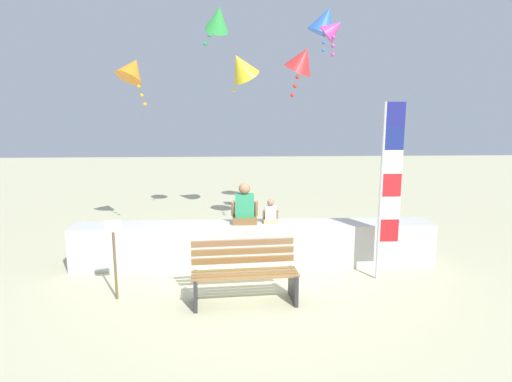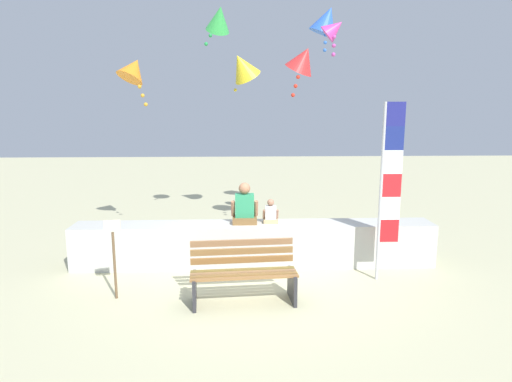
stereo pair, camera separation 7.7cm
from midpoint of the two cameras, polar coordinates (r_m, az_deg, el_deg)
The scene contains 13 objects.
ground_plane at distance 7.41m, azimuth 0.32°, elevation -11.79°, with size 40.00×40.00×0.00m, color #C2BE94.
seawall_ledge at distance 8.06m, azimuth 0.06°, elevation -6.97°, with size 6.55×0.65×0.79m, color beige.
park_bench at distance 6.59m, azimuth -1.32°, elevation -10.83°, with size 1.61×0.72×0.88m.
person_adult at distance 7.91m, azimuth -1.23°, elevation -2.17°, with size 0.49×0.36×0.75m.
person_child at distance 7.96m, azimuth 2.20°, elevation -2.97°, with size 0.29×0.21×0.44m.
flag_banner at distance 7.40m, azimuth 17.16°, elevation 1.17°, with size 0.36×0.05×2.95m.
kite_red at distance 9.25m, azimuth 6.43°, elevation 16.72°, with size 0.95×0.92×1.11m.
kite_orange at distance 9.64m, azimuth -15.51°, elevation 15.09°, with size 0.91×0.90×1.09m.
kite_blue at distance 10.97m, azimuth 9.42°, elevation 21.17°, with size 0.94×0.84×1.15m.
kite_magenta at distance 9.43m, azimuth 10.47°, elevation 20.16°, with size 0.63×0.59×0.86m.
kite_yellow at distance 10.83m, azimuth -1.56°, elevation 15.97°, with size 1.11×1.07×1.01m.
kite_green at distance 10.15m, azimuth -4.64°, elevation 21.54°, with size 0.73×0.86×0.94m.
sign_post at distance 6.88m, azimuth -17.80°, elevation -7.63°, with size 0.24×0.05×1.23m.
Camera 2 is at (-0.27, -6.85, 2.81)m, focal length 30.56 mm.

